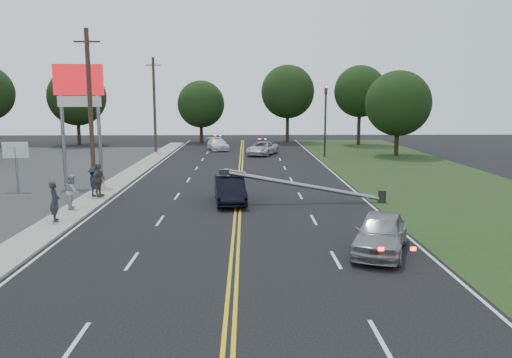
{
  "coord_description": "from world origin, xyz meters",
  "views": [
    {
      "loc": [
        0.43,
        -19.37,
        5.84
      ],
      "look_at": [
        0.95,
        5.96,
        1.7
      ],
      "focal_mm": 35.0,
      "sensor_mm": 36.0,
      "label": 1
    }
  ],
  "objects_px": {
    "waiting_sedan": "(381,233)",
    "bystander_b": "(73,191)",
    "pylon_sign": "(79,95)",
    "emergency_b": "(218,144)",
    "bystander_a": "(55,201)",
    "utility_pole_mid": "(90,110)",
    "bystander_c": "(94,182)",
    "emergency_a": "(262,148)",
    "fallen_streetlight": "(313,187)",
    "bystander_d": "(99,180)",
    "small_sign": "(16,154)",
    "crashed_sedan": "(230,190)",
    "utility_pole_far": "(154,105)",
    "traffic_signal": "(325,114)"
  },
  "relations": [
    {
      "from": "emergency_a",
      "to": "small_sign",
      "type": "bearing_deg",
      "value": -108.16
    },
    {
      "from": "crashed_sedan",
      "to": "bystander_b",
      "type": "relative_size",
      "value": 2.54
    },
    {
      "from": "small_sign",
      "to": "bystander_a",
      "type": "bearing_deg",
      "value": -56.78
    },
    {
      "from": "pylon_sign",
      "to": "bystander_b",
      "type": "height_order",
      "value": "pylon_sign"
    },
    {
      "from": "crashed_sedan",
      "to": "fallen_streetlight",
      "type": "bearing_deg",
      "value": -6.98
    },
    {
      "from": "pylon_sign",
      "to": "bystander_a",
      "type": "height_order",
      "value": "pylon_sign"
    },
    {
      "from": "utility_pole_far",
      "to": "emergency_a",
      "type": "relative_size",
      "value": 2.06
    },
    {
      "from": "utility_pole_mid",
      "to": "bystander_a",
      "type": "height_order",
      "value": "utility_pole_mid"
    },
    {
      "from": "emergency_b",
      "to": "bystander_a",
      "type": "xyz_separation_m",
      "value": [
        -5.76,
        -33.14,
        0.39
      ]
    },
    {
      "from": "waiting_sedan",
      "to": "bystander_d",
      "type": "height_order",
      "value": "bystander_d"
    },
    {
      "from": "pylon_sign",
      "to": "bystander_a",
      "type": "bearing_deg",
      "value": -79.12
    },
    {
      "from": "fallen_streetlight",
      "to": "utility_pole_far",
      "type": "height_order",
      "value": "utility_pole_far"
    },
    {
      "from": "crashed_sedan",
      "to": "utility_pole_far",
      "type": "bearing_deg",
      "value": 102.99
    },
    {
      "from": "pylon_sign",
      "to": "waiting_sedan",
      "type": "distance_m",
      "value": 22.66
    },
    {
      "from": "fallen_streetlight",
      "to": "bystander_a",
      "type": "height_order",
      "value": "bystander_a"
    },
    {
      "from": "fallen_streetlight",
      "to": "emergency_a",
      "type": "height_order",
      "value": "fallen_streetlight"
    },
    {
      "from": "bystander_a",
      "to": "bystander_b",
      "type": "bearing_deg",
      "value": -15.36
    },
    {
      "from": "small_sign",
      "to": "bystander_d",
      "type": "height_order",
      "value": "small_sign"
    },
    {
      "from": "utility_pole_far",
      "to": "bystander_b",
      "type": "distance_m",
      "value": 27.94
    },
    {
      "from": "bystander_d",
      "to": "small_sign",
      "type": "bearing_deg",
      "value": 83.42
    },
    {
      "from": "waiting_sedan",
      "to": "bystander_d",
      "type": "relative_size",
      "value": 2.28
    },
    {
      "from": "emergency_a",
      "to": "bystander_a",
      "type": "bearing_deg",
      "value": -89.65
    },
    {
      "from": "bystander_c",
      "to": "bystander_b",
      "type": "bearing_deg",
      "value": 157.63
    },
    {
      "from": "crashed_sedan",
      "to": "traffic_signal",
      "type": "bearing_deg",
      "value": 62.52
    },
    {
      "from": "fallen_streetlight",
      "to": "crashed_sedan",
      "type": "distance_m",
      "value": 4.66
    },
    {
      "from": "bystander_a",
      "to": "bystander_b",
      "type": "xyz_separation_m",
      "value": [
        -0.1,
        2.76,
        -0.04
      ]
    },
    {
      "from": "utility_pole_far",
      "to": "bystander_d",
      "type": "bearing_deg",
      "value": -87.56
    },
    {
      "from": "pylon_sign",
      "to": "waiting_sedan",
      "type": "relative_size",
      "value": 1.79
    },
    {
      "from": "utility_pole_mid",
      "to": "waiting_sedan",
      "type": "height_order",
      "value": "utility_pole_mid"
    },
    {
      "from": "utility_pole_mid",
      "to": "emergency_a",
      "type": "relative_size",
      "value": 2.06
    },
    {
      "from": "utility_pole_mid",
      "to": "bystander_a",
      "type": "relative_size",
      "value": 5.3
    },
    {
      "from": "crashed_sedan",
      "to": "bystander_b",
      "type": "xyz_separation_m",
      "value": [
        -8.13,
        -1.74,
        0.27
      ]
    },
    {
      "from": "bystander_d",
      "to": "waiting_sedan",
      "type": "bearing_deg",
      "value": -110.54
    },
    {
      "from": "bystander_c",
      "to": "traffic_signal",
      "type": "bearing_deg",
      "value": -59.81
    },
    {
      "from": "crashed_sedan",
      "to": "bystander_c",
      "type": "distance_m",
      "value": 8.16
    },
    {
      "from": "emergency_a",
      "to": "emergency_b",
      "type": "relative_size",
      "value": 1.05
    },
    {
      "from": "utility_pole_far",
      "to": "pylon_sign",
      "type": "bearing_deg",
      "value": -93.72
    },
    {
      "from": "emergency_a",
      "to": "emergency_b",
      "type": "height_order",
      "value": "emergency_a"
    },
    {
      "from": "utility_pole_mid",
      "to": "utility_pole_far",
      "type": "xyz_separation_m",
      "value": [
        0.0,
        22.0,
        0.0
      ]
    },
    {
      "from": "fallen_streetlight",
      "to": "bystander_b",
      "type": "height_order",
      "value": "bystander_b"
    },
    {
      "from": "bystander_d",
      "to": "bystander_c",
      "type": "bearing_deg",
      "value": 83.35
    },
    {
      "from": "bystander_a",
      "to": "bystander_c",
      "type": "distance_m",
      "value": 5.99
    },
    {
      "from": "emergency_a",
      "to": "bystander_a",
      "type": "height_order",
      "value": "bystander_a"
    },
    {
      "from": "bystander_d",
      "to": "bystander_a",
      "type": "bearing_deg",
      "value": -166.34
    },
    {
      "from": "fallen_streetlight",
      "to": "bystander_d",
      "type": "xyz_separation_m",
      "value": [
        -12.34,
        1.44,
        0.18
      ]
    },
    {
      "from": "fallen_streetlight",
      "to": "utility_pole_far",
      "type": "relative_size",
      "value": 0.94
    },
    {
      "from": "small_sign",
      "to": "utility_pole_far",
      "type": "xyz_separation_m",
      "value": [
        4.8,
        22.0,
        2.75
      ]
    },
    {
      "from": "utility_pole_mid",
      "to": "bystander_b",
      "type": "height_order",
      "value": "utility_pole_mid"
    },
    {
      "from": "traffic_signal",
      "to": "bystander_d",
      "type": "bearing_deg",
      "value": -128.68
    },
    {
      "from": "waiting_sedan",
      "to": "bystander_b",
      "type": "xyz_separation_m",
      "value": [
        -14.15,
        7.48,
        0.26
      ]
    }
  ]
}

